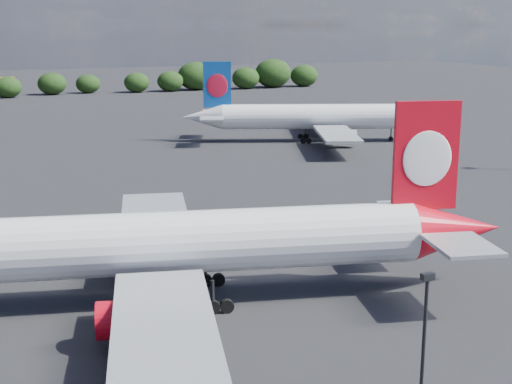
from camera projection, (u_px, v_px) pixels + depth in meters
name	position (u px, v px, depth m)	size (l,w,h in m)	color
qantas_airliner	(205.00, 243.00, 51.88)	(43.87, 42.00, 14.46)	white
china_southern_airliner	(309.00, 117.00, 124.03)	(40.86, 39.31, 13.83)	white
apron_lamp_post	(422.00, 371.00, 30.00)	(0.55, 0.30, 10.02)	black
billboard_yellow	(6.00, 83.00, 203.12)	(5.00, 0.30, 5.50)	gold
horizon_treeline	(11.00, 83.00, 201.06)	(201.75, 16.23, 9.27)	black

